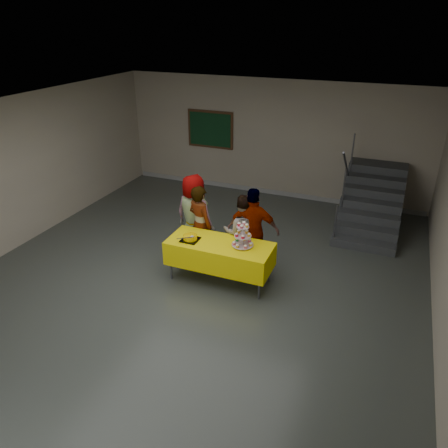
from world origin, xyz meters
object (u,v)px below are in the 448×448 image
object	(u,v)px
staircase	(372,203)
noticeboard	(210,129)
bear_cake	(190,237)
schoolchild_c	(242,232)
cupcake_stand	(243,237)
bake_table	(220,253)
schoolchild_b	(200,225)
schoolchild_a	(194,215)
schoolchild_d	(253,231)

from	to	relation	value
staircase	noticeboard	bearing A→B (deg)	169.25
bear_cake	schoolchild_c	size ratio (longest dim) A/B	0.24
cupcake_stand	schoolchild_c	size ratio (longest dim) A/B	0.30
bake_table	schoolchild_c	distance (m)	0.64
noticeboard	staircase	bearing A→B (deg)	-10.75
schoolchild_b	schoolchild_a	bearing A→B (deg)	-21.68
cupcake_stand	schoolchild_b	bearing A→B (deg)	155.81
cupcake_stand	schoolchild_a	xyz separation A→B (m)	(-1.28, 0.73, -0.11)
bear_cake	schoolchild_a	size ratio (longest dim) A/B	0.22
schoolchild_c	staircase	distance (m)	3.66
noticeboard	schoolchild_b	bearing A→B (deg)	-69.05
schoolchild_a	staircase	xyz separation A→B (m)	(3.16, 2.81, -0.34)
bake_table	schoolchild_a	world-z (taller)	schoolchild_a
bear_cake	schoolchild_b	size ratio (longest dim) A/B	0.23
bake_table	schoolchild_b	size ratio (longest dim) A/B	1.20
bear_cake	schoolchild_c	world-z (taller)	schoolchild_c
cupcake_stand	noticeboard	xyz separation A→B (m)	(-2.53, 4.38, 0.66)
cupcake_stand	noticeboard	world-z (taller)	noticeboard
cupcake_stand	staircase	world-z (taller)	staircase
schoolchild_d	noticeboard	xyz separation A→B (m)	(-2.54, 3.85, 0.78)
schoolchild_c	staircase	bearing A→B (deg)	-142.31
bear_cake	staircase	distance (m)	4.65
cupcake_stand	schoolchild_a	bearing A→B (deg)	150.36
schoolchild_c	noticeboard	distance (m)	4.58
cupcake_stand	noticeboard	distance (m)	5.10
schoolchild_a	noticeboard	bearing A→B (deg)	-63.37
schoolchild_d	schoolchild_a	bearing A→B (deg)	-19.46
schoolchild_a	noticeboard	distance (m)	3.93
schoolchild_a	staircase	size ratio (longest dim) A/B	0.69
schoolchild_c	bear_cake	bearing A→B (deg)	24.59
cupcake_stand	schoolchild_d	world-z (taller)	schoolchild_d
bake_table	schoolchild_a	size ratio (longest dim) A/B	1.14
bake_table	bear_cake	distance (m)	0.60
schoolchild_c	bake_table	bearing A→B (deg)	51.77
schoolchild_a	schoolchild_c	bearing A→B (deg)	177.40
bear_cake	schoolchild_d	world-z (taller)	schoolchild_d
schoolchild_b	noticeboard	distance (m)	4.27
cupcake_stand	schoolchild_d	distance (m)	0.54
bake_table	schoolchild_b	xyz separation A→B (m)	(-0.62, 0.51, 0.23)
bear_cake	schoolchild_c	distance (m)	1.01
bear_cake	schoolchild_b	xyz separation A→B (m)	(-0.09, 0.61, -0.04)
noticeboard	schoolchild_d	bearing A→B (deg)	-56.59
cupcake_stand	staircase	xyz separation A→B (m)	(1.88, 3.54, -0.45)
schoolchild_b	schoolchild_c	xyz separation A→B (m)	(0.83, 0.07, -0.04)
schoolchild_a	schoolchild_b	bearing A→B (deg)	141.39
cupcake_stand	schoolchild_d	size ratio (longest dim) A/B	0.27
bake_table	noticeboard	distance (m)	5.01
schoolchild_d	schoolchild_b	bearing A→B (deg)	-6.96
bear_cake	noticeboard	bearing A→B (deg)	109.35
bear_cake	schoolchild_a	bearing A→B (deg)	111.48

